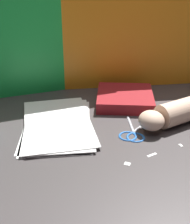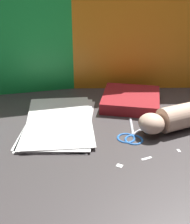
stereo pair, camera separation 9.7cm
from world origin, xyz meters
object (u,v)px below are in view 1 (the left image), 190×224
object	(u,v)px
scissors	(133,132)
hand_forearm	(176,113)
book_closed	(125,98)
paper_stack	(57,124)

from	to	relation	value
scissors	hand_forearm	xyz separation A→B (m)	(0.15, 0.05, 0.04)
book_closed	scissors	bearing A→B (deg)	-95.64
paper_stack	book_closed	world-z (taller)	book_closed
paper_stack	hand_forearm	xyz separation A→B (m)	(0.38, -0.04, 0.03)
hand_forearm	paper_stack	bearing A→B (deg)	174.66
scissors	hand_forearm	world-z (taller)	hand_forearm
paper_stack	scissors	world-z (taller)	paper_stack
book_closed	scissors	distance (m)	0.22
paper_stack	book_closed	size ratio (longest dim) A/B	1.54
book_closed	scissors	world-z (taller)	book_closed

